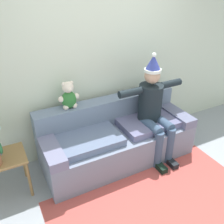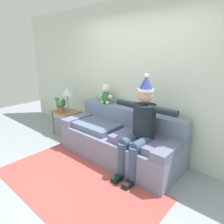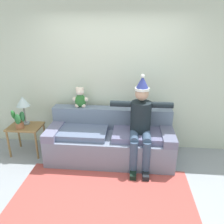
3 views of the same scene
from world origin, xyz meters
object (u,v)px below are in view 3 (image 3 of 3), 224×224
at_px(teddy_bear, 80,98).
at_px(potted_plant, 19,120).
at_px(person_seated, 141,121).
at_px(side_table, 26,130).
at_px(table_lamp, 23,103).
at_px(couch, 110,140).

height_order(teddy_bear, potted_plant, teddy_bear).
bearing_deg(person_seated, potted_plant, 178.27).
height_order(teddy_bear, side_table, teddy_bear).
height_order(side_table, table_lamp, table_lamp).
xyz_separation_m(person_seated, table_lamp, (-2.10, 0.25, 0.17)).
relative_size(couch, side_table, 3.74).
distance_m(person_seated, teddy_bear, 1.19).
bearing_deg(potted_plant, person_seated, -1.73).
bearing_deg(side_table, couch, 0.18).
distance_m(side_table, potted_plant, 0.27).
height_order(person_seated, teddy_bear, person_seated).
bearing_deg(couch, teddy_bear, 155.51).
bearing_deg(teddy_bear, side_table, -164.79).
relative_size(couch, person_seated, 1.40).
bearing_deg(teddy_bear, person_seated, -21.27).
height_order(couch, person_seated, person_seated).
relative_size(couch, table_lamp, 4.11).
distance_m(teddy_bear, side_table, 1.16).
distance_m(couch, potted_plant, 1.64).
bearing_deg(person_seated, side_table, 175.65).
relative_size(table_lamp, potted_plant, 1.46).
xyz_separation_m(person_seated, potted_plant, (-2.11, 0.06, -0.08)).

